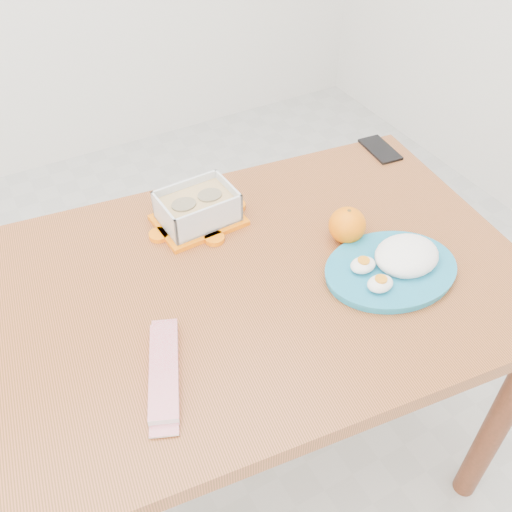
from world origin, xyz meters
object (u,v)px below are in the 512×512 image
dining_table (256,310)px  orange_fruit (347,225)px  smartphone (380,149)px  rice_plate (396,263)px  food_container (198,208)px

dining_table → orange_fruit: 0.28m
smartphone → rice_plate: bearing=-118.8°
dining_table → orange_fruit: orange_fruit is taller
orange_fruit → smartphone: bearing=40.6°
orange_fruit → smartphone: size_ratio=0.64×
food_container → orange_fruit: 0.34m
dining_table → food_container: food_container is taller
food_container → smartphone: food_container is taller
orange_fruit → rice_plate: 0.14m
orange_fruit → smartphone: orange_fruit is taller
dining_table → smartphone: 0.60m
rice_plate → orange_fruit: bearing=110.0°
smartphone → food_container: bearing=-170.5°
food_container → orange_fruit: (0.26, -0.22, 0.00)m
dining_table → smartphone: size_ratio=9.50×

